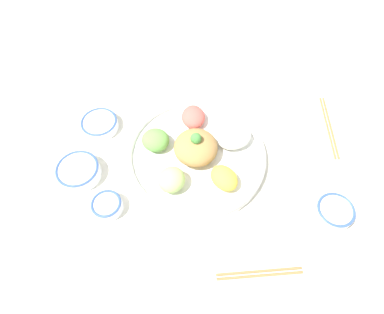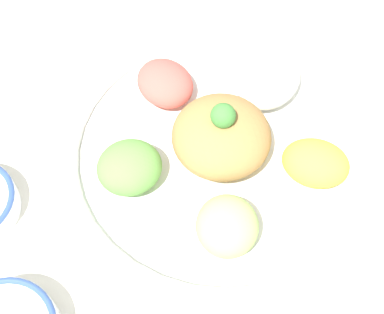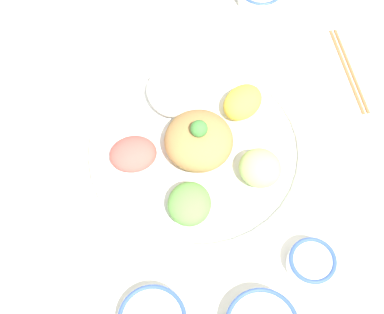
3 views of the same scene
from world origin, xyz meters
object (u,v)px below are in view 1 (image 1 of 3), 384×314
object	(u,v)px
rice_bowl_plain	(107,205)
serving_spoon_main	(251,94)
rice_bowl_blue	(334,212)
chopsticks_pair_far	(329,126)
serving_spoon_extra	(147,289)
chopsticks_pair_near	(260,273)
sauce_bowl_red	(79,171)
sauce_bowl_dark	(100,124)
salad_platter	(196,153)

from	to	relation	value
rice_bowl_plain	serving_spoon_main	distance (m)	0.59
rice_bowl_blue	rice_bowl_plain	xyz separation A→B (m)	(0.59, -0.01, -0.00)
chopsticks_pair_far	serving_spoon_main	bearing A→B (deg)	-119.13
rice_bowl_blue	serving_spoon_extra	bearing A→B (deg)	21.77
chopsticks_pair_near	serving_spoon_main	bearing A→B (deg)	-98.25
sauce_bowl_red	serving_spoon_extra	bearing A→B (deg)	125.23
sauce_bowl_dark	rice_bowl_blue	bearing A→B (deg)	156.49
rice_bowl_plain	sauce_bowl_red	bearing A→B (deg)	-47.09
rice_bowl_blue	chopsticks_pair_near	distance (m)	0.26
serving_spoon_extra	rice_bowl_plain	bearing A→B (deg)	-133.10
sauce_bowl_dark	serving_spoon_extra	world-z (taller)	sauce_bowl_dark
sauce_bowl_dark	rice_bowl_plain	bearing A→B (deg)	103.29
salad_platter	serving_spoon_main	distance (m)	0.31
rice_bowl_plain	chopsticks_pair_near	size ratio (longest dim) A/B	0.38
sauce_bowl_red	chopsticks_pair_far	bearing A→B (deg)	-166.49
salad_platter	rice_bowl_blue	distance (m)	0.40
serving_spoon_main	sauce_bowl_red	bearing A→B (deg)	-78.97
rice_bowl_plain	chopsticks_pair_far	size ratio (longest dim) A/B	0.33
sauce_bowl_red	serving_spoon_extra	xyz separation A→B (m)	(-0.21, 0.30, -0.02)
sauce_bowl_red	serving_spoon_extra	world-z (taller)	sauce_bowl_red
sauce_bowl_dark	serving_spoon_main	distance (m)	0.50
rice_bowl_blue	sauce_bowl_dark	distance (m)	0.72
salad_platter	sauce_bowl_dark	distance (m)	0.32
rice_bowl_plain	salad_platter	bearing A→B (deg)	-145.01
chopsticks_pair_far	sauce_bowl_dark	bearing A→B (deg)	-88.56
chopsticks_pair_near	chopsticks_pair_far	size ratio (longest dim) A/B	0.87
salad_platter	serving_spoon_extra	bearing A→B (deg)	72.80
sauce_bowl_red	serving_spoon_extra	distance (m)	0.37
serving_spoon_extra	salad_platter	bearing A→B (deg)	178.99
salad_platter	rice_bowl_blue	world-z (taller)	salad_platter
salad_platter	serving_spoon_extra	xyz separation A→B (m)	(0.11, 0.36, -0.02)
sauce_bowl_dark	serving_spoon_main	xyz separation A→B (m)	(-0.48, -0.14, -0.02)
sauce_bowl_dark	serving_spoon_main	world-z (taller)	sauce_bowl_dark
rice_bowl_plain	chopsticks_pair_far	distance (m)	0.71
serving_spoon_extra	sauce_bowl_red	bearing A→B (deg)	-128.58
serving_spoon_main	serving_spoon_extra	distance (m)	0.68
sauce_bowl_dark	chopsticks_pair_far	bearing A→B (deg)	-179.33
chopsticks_pair_near	chopsticks_pair_far	distance (m)	0.52
salad_platter	serving_spoon_extra	size ratio (longest dim) A/B	3.18
chopsticks_pair_far	serving_spoon_extra	world-z (taller)	chopsticks_pair_far
rice_bowl_blue	chopsticks_pair_far	xyz separation A→B (m)	(-0.06, -0.29, -0.02)
chopsticks_pair_near	salad_platter	bearing A→B (deg)	-69.87
sauce_bowl_red	chopsticks_pair_near	size ratio (longest dim) A/B	0.57
sauce_bowl_red	salad_platter	bearing A→B (deg)	-169.32
sauce_bowl_red	sauce_bowl_dark	xyz separation A→B (m)	(-0.03, -0.17, -0.00)
salad_platter	sauce_bowl_red	bearing A→B (deg)	10.68
rice_bowl_plain	chopsticks_pair_far	world-z (taller)	rice_bowl_plain
sauce_bowl_red	rice_bowl_plain	xyz separation A→B (m)	(-0.09, 0.10, -0.00)
rice_bowl_plain	serving_spoon_main	world-z (taller)	rice_bowl_plain
chopsticks_pair_near	chopsticks_pair_far	xyz separation A→B (m)	(-0.26, -0.44, 0.00)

